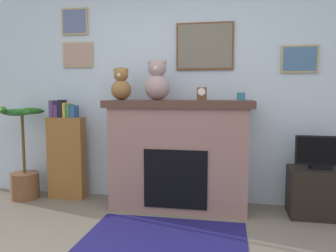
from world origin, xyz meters
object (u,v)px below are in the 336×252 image
at_px(tv_stand, 319,193).
at_px(teddy_bear_tan, 157,82).
at_px(bookshelf, 67,154).
at_px(fireplace, 179,154).
at_px(teddy_bear_brown, 121,85).
at_px(candle_jar, 241,96).
at_px(potted_plant, 23,164).
at_px(mantel_clock, 202,94).
at_px(television, 321,153).

bearing_deg(tv_stand, teddy_bear_tan, 179.91).
bearing_deg(bookshelf, fireplace, -3.20).
height_order(tv_stand, teddy_bear_brown, teddy_bear_brown).
bearing_deg(teddy_bear_tan, candle_jar, 0.04).
distance_m(potted_plant, candle_jar, 2.72).
bearing_deg(mantel_clock, potted_plant, -179.49).
bearing_deg(teddy_bear_brown, television, -0.11).
height_order(fireplace, potted_plant, fireplace).
bearing_deg(candle_jar, bookshelf, 177.34).
relative_size(tv_stand, candle_jar, 7.02).
bearing_deg(fireplace, television, -0.87).
relative_size(bookshelf, candle_jar, 13.76).
distance_m(television, teddy_bear_brown, 2.27).
relative_size(bookshelf, television, 2.36).
xyz_separation_m(tv_stand, television, (-0.00, -0.00, 0.42)).
xyz_separation_m(fireplace, tv_stand, (1.49, -0.02, -0.36)).
bearing_deg(fireplace, mantel_clock, -4.41).
xyz_separation_m(potted_plant, tv_stand, (3.41, 0.02, -0.17)).
xyz_separation_m(teddy_bear_brown, teddy_bear_tan, (0.42, -0.00, 0.04)).
distance_m(potted_plant, mantel_clock, 2.34).
height_order(fireplace, bookshelf, fireplace).
bearing_deg(teddy_bear_tan, mantel_clock, -0.10).
distance_m(fireplace, teddy_bear_brown, 1.02).
xyz_separation_m(potted_plant, candle_jar, (2.59, 0.02, 0.83)).
xyz_separation_m(fireplace, mantel_clock, (0.25, -0.02, 0.67)).
bearing_deg(fireplace, teddy_bear_tan, -175.78).
bearing_deg(mantel_clock, tv_stand, -0.09).
xyz_separation_m(television, teddy_bear_brown, (-2.16, 0.00, 0.71)).
height_order(bookshelf, teddy_bear_tan, teddy_bear_tan).
distance_m(tv_stand, candle_jar, 1.30).
relative_size(tv_stand, mantel_clock, 4.40).
relative_size(television, mantel_clock, 3.66).
distance_m(potted_plant, teddy_bear_brown, 1.58).
height_order(fireplace, mantel_clock, mantel_clock).
height_order(candle_jar, teddy_bear_tan, teddy_bear_tan).
relative_size(potted_plant, teddy_bear_tan, 2.49).
relative_size(fireplace, teddy_bear_tan, 3.52).
distance_m(fireplace, television, 1.49).
bearing_deg(teddy_bear_tan, potted_plant, -179.31).
height_order(candle_jar, teddy_bear_brown, teddy_bear_brown).
relative_size(bookshelf, potted_plant, 1.06).
distance_m(candle_jar, mantel_clock, 0.42).
height_order(mantel_clock, teddy_bear_tan, teddy_bear_tan).
xyz_separation_m(potted_plant, mantel_clock, (2.17, 0.02, 0.86)).
distance_m(tv_stand, teddy_bear_tan, 2.09).
bearing_deg(candle_jar, mantel_clock, -179.80).
relative_size(bookshelf, mantel_clock, 8.63).
xyz_separation_m(bookshelf, teddy_bear_tan, (1.16, -0.10, 0.87)).
height_order(candle_jar, mantel_clock, mantel_clock).
distance_m(mantel_clock, teddy_bear_brown, 0.92).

